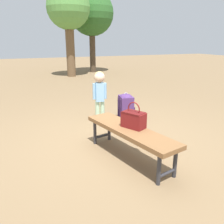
{
  "coord_description": "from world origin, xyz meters",
  "views": [
    {
      "loc": [
        -3.36,
        1.47,
        1.62
      ],
      "look_at": [
        0.15,
        -0.01,
        0.45
      ],
      "focal_mm": 37.65,
      "sensor_mm": 36.0,
      "label": 1
    }
  ],
  "objects_px": {
    "handbag": "(133,119)",
    "backpack_large": "(126,106)",
    "tree_mid": "(92,14)",
    "child_standing": "(100,89)",
    "park_bench": "(130,132)",
    "tree_near": "(68,9)"
  },
  "relations": [
    {
      "from": "handbag",
      "to": "backpack_large",
      "type": "xyz_separation_m",
      "value": [
        1.51,
        -0.63,
        -0.28
      ]
    },
    {
      "from": "tree_mid",
      "to": "child_standing",
      "type": "bearing_deg",
      "value": 162.63
    },
    {
      "from": "park_bench",
      "to": "tree_near",
      "type": "distance_m",
      "value": 8.55
    },
    {
      "from": "park_bench",
      "to": "child_standing",
      "type": "height_order",
      "value": "child_standing"
    },
    {
      "from": "handbag",
      "to": "tree_near",
      "type": "relative_size",
      "value": 0.09
    },
    {
      "from": "backpack_large",
      "to": "tree_near",
      "type": "height_order",
      "value": "tree_near"
    },
    {
      "from": "handbag",
      "to": "backpack_large",
      "type": "distance_m",
      "value": 1.66
    },
    {
      "from": "child_standing",
      "to": "backpack_large",
      "type": "height_order",
      "value": "child_standing"
    },
    {
      "from": "handbag",
      "to": "child_standing",
      "type": "xyz_separation_m",
      "value": [
        1.6,
        -0.09,
        0.12
      ]
    },
    {
      "from": "park_bench",
      "to": "backpack_large",
      "type": "distance_m",
      "value": 1.68
    },
    {
      "from": "backpack_large",
      "to": "tree_mid",
      "type": "bearing_deg",
      "value": -13.4
    },
    {
      "from": "park_bench",
      "to": "child_standing",
      "type": "relative_size",
      "value": 1.59
    },
    {
      "from": "backpack_large",
      "to": "park_bench",
      "type": "bearing_deg",
      "value": 155.62
    },
    {
      "from": "park_bench",
      "to": "handbag",
      "type": "bearing_deg",
      "value": -71.25
    },
    {
      "from": "park_bench",
      "to": "handbag",
      "type": "relative_size",
      "value": 4.48
    },
    {
      "from": "park_bench",
      "to": "handbag",
      "type": "xyz_separation_m",
      "value": [
        0.02,
        -0.06,
        0.18
      ]
    },
    {
      "from": "backpack_large",
      "to": "tree_mid",
      "type": "xyz_separation_m",
      "value": [
        7.66,
        -1.83,
        2.55
      ]
    },
    {
      "from": "child_standing",
      "to": "tree_mid",
      "type": "bearing_deg",
      "value": -17.37
    },
    {
      "from": "handbag",
      "to": "backpack_large",
      "type": "bearing_deg",
      "value": -22.68
    },
    {
      "from": "park_bench",
      "to": "child_standing",
      "type": "xyz_separation_m",
      "value": [
        1.63,
        -0.15,
        0.3
      ]
    },
    {
      "from": "park_bench",
      "to": "tree_near",
      "type": "bearing_deg",
      "value": -7.83
    },
    {
      "from": "park_bench",
      "to": "tree_mid",
      "type": "height_order",
      "value": "tree_mid"
    }
  ]
}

